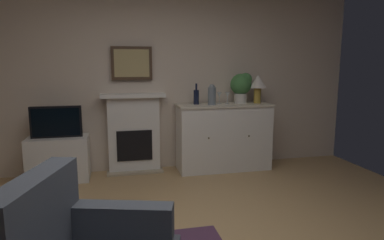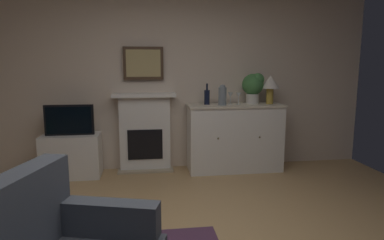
{
  "view_description": "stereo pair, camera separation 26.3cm",
  "coord_description": "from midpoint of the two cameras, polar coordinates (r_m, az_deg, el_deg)",
  "views": [
    {
      "loc": [
        -0.6,
        -2.28,
        1.5
      ],
      "look_at": [
        0.08,
        0.64,
        1.0
      ],
      "focal_mm": 31.69,
      "sensor_mm": 36.0,
      "label": 1
    },
    {
      "loc": [
        -0.34,
        -2.33,
        1.5
      ],
      "look_at": [
        0.08,
        0.64,
        1.0
      ],
      "focal_mm": 31.69,
      "sensor_mm": 36.0,
      "label": 2
    }
  ],
  "objects": [
    {
      "name": "vase_decorative",
      "position": [
        4.64,
        6.77,
        4.21
      ],
      "size": [
        0.11,
        0.11,
        0.28
      ],
      "color": "slate",
      "rests_on": "sideboard_cabinet"
    },
    {
      "name": "fireplace_unit",
      "position": [
        4.8,
        -6.38,
        -2.06
      ],
      "size": [
        0.87,
        0.3,
        1.1
      ],
      "color": "white",
      "rests_on": "ground_plane"
    },
    {
      "name": "tv_set",
      "position": [
        4.65,
        -18.46,
        -0.02
      ],
      "size": [
        0.62,
        0.07,
        0.4
      ],
      "color": "black",
      "rests_on": "tv_cabinet"
    },
    {
      "name": "table_lamp",
      "position": [
        4.9,
        14.54,
        5.89
      ],
      "size": [
        0.26,
        0.26,
        0.4
      ],
      "color": "#B79338",
      "rests_on": "sideboard_cabinet"
    },
    {
      "name": "wine_bottle",
      "position": [
        4.7,
        4.13,
        3.92
      ],
      "size": [
        0.08,
        0.08,
        0.29
      ],
      "color": "black",
      "rests_on": "sideboard_cabinet"
    },
    {
      "name": "sideboard_cabinet",
      "position": [
        4.84,
        8.73,
        -2.93
      ],
      "size": [
        1.34,
        0.49,
        0.94
      ],
      "color": "white",
      "rests_on": "ground_plane"
    },
    {
      "name": "wine_glass_center",
      "position": [
        4.76,
        9.43,
        4.06
      ],
      "size": [
        0.07,
        0.07,
        0.16
      ],
      "color": "silver",
      "rests_on": "sideboard_cabinet"
    },
    {
      "name": "wall_rear",
      "position": [
        4.85,
        -2.46,
        7.43
      ],
      "size": [
        5.83,
        0.06,
        2.66
      ],
      "primitive_type": "cube",
      "color": "beige",
      "rests_on": "ground_plane"
    },
    {
      "name": "wine_glass_left",
      "position": [
        4.75,
        8.06,
        4.09
      ],
      "size": [
        0.07,
        0.07,
        0.16
      ],
      "color": "silver",
      "rests_on": "sideboard_cabinet"
    },
    {
      "name": "framed_picture",
      "position": [
        4.75,
        -6.61,
        9.47
      ],
      "size": [
        0.55,
        0.04,
        0.45
      ],
      "color": "#473323"
    },
    {
      "name": "potted_plant_small",
      "position": [
        4.86,
        11.86,
        5.7
      ],
      "size": [
        0.3,
        0.3,
        0.43
      ],
      "color": "beige",
      "rests_on": "sideboard_cabinet"
    },
    {
      "name": "tv_cabinet",
      "position": [
        4.77,
        -18.1,
        -5.75
      ],
      "size": [
        0.75,
        0.42,
        0.57
      ],
      "color": "white",
      "rests_on": "ground_plane"
    }
  ]
}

